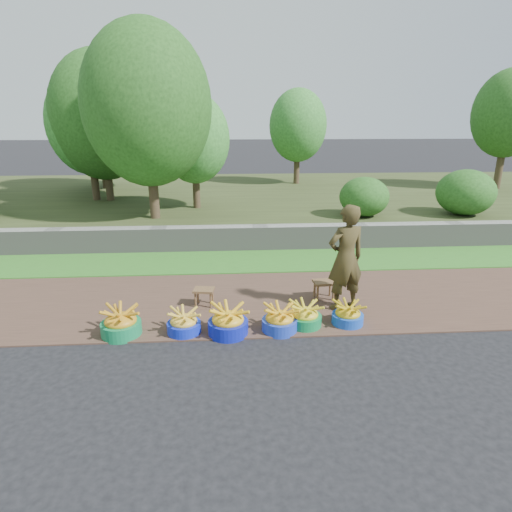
{
  "coord_description": "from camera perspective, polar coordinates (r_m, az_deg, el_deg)",
  "views": [
    {
      "loc": [
        -0.71,
        -5.07,
        2.8
      ],
      "look_at": [
        -0.28,
        1.3,
        0.75
      ],
      "focal_mm": 30.0,
      "sensor_mm": 36.0,
      "label": 1
    }
  ],
  "objects": [
    {
      "name": "ground_plane",
      "position": [
        5.84,
        3.68,
        -10.9
      ],
      "size": [
        120.0,
        120.0,
        0.0
      ],
      "primitive_type": "plane",
      "color": "black",
      "rests_on": "ground"
    },
    {
      "name": "dirt_shoulder",
      "position": [
        6.95,
        2.36,
        -5.9
      ],
      "size": [
        80.0,
        2.5,
        0.02
      ],
      "primitive_type": "cube",
      "color": "#4B3428",
      "rests_on": "ground"
    },
    {
      "name": "grass_verge",
      "position": [
        8.8,
        0.98,
        -0.63
      ],
      "size": [
        80.0,
        1.5,
        0.04
      ],
      "primitive_type": "cube",
      "color": "#327A24",
      "rests_on": "ground"
    },
    {
      "name": "retaining_wall",
      "position": [
        9.54,
        0.56,
        2.43
      ],
      "size": [
        80.0,
        0.35,
        0.55
      ],
      "primitive_type": "cube",
      "color": "gray",
      "rests_on": "ground"
    },
    {
      "name": "earth_bank",
      "position": [
        14.32,
        -0.95,
        7.51
      ],
      "size": [
        80.0,
        10.0,
        0.5
      ],
      "primitive_type": "cube",
      "color": "#36401E",
      "rests_on": "ground"
    },
    {
      "name": "vegetation",
      "position": [
        13.55,
        -22.65,
        15.94
      ],
      "size": [
        30.82,
        8.12,
        4.42
      ],
      "color": "#403220",
      "rests_on": "earth_bank"
    },
    {
      "name": "basin_a",
      "position": [
        6.1,
        -17.58,
        -8.53
      ],
      "size": [
        0.54,
        0.54,
        0.4
      ],
      "color": "#137C48",
      "rests_on": "ground"
    },
    {
      "name": "basin_b",
      "position": [
        5.96,
        -9.6,
        -8.82
      ],
      "size": [
        0.46,
        0.46,
        0.34
      ],
      "color": "#1228CD",
      "rests_on": "ground"
    },
    {
      "name": "basin_c",
      "position": [
        5.86,
        -3.75,
        -8.75
      ],
      "size": [
        0.54,
        0.54,
        0.41
      ],
      "color": "#0F1CAA",
      "rests_on": "ground"
    },
    {
      "name": "basin_d",
      "position": [
        5.95,
        3.17,
        -8.53
      ],
      "size": [
        0.49,
        0.49,
        0.37
      ],
      "color": "#1E3CC1",
      "rests_on": "ground"
    },
    {
      "name": "basin_e",
      "position": [
        6.11,
        6.52,
        -7.95
      ],
      "size": [
        0.47,
        0.47,
        0.35
      ],
      "color": "#117C3F",
      "rests_on": "ground"
    },
    {
      "name": "basin_f",
      "position": [
        6.26,
        12.13,
        -7.69
      ],
      "size": [
        0.45,
        0.45,
        0.33
      ],
      "color": "blue",
      "rests_on": "ground"
    },
    {
      "name": "stool_left",
      "position": [
        6.7,
        -6.96,
        -4.83
      ],
      "size": [
        0.34,
        0.28,
        0.27
      ],
      "rotation": [
        0.0,
        0.0,
        -0.15
      ],
      "color": "brown",
      "rests_on": "dirt_shoulder"
    },
    {
      "name": "stool_right",
      "position": [
        6.98,
        9.08,
        -3.8
      ],
      "size": [
        0.36,
        0.28,
        0.3
      ],
      "rotation": [
        0.0,
        0.0,
        0.07
      ],
      "color": "brown",
      "rests_on": "dirt_shoulder"
    },
    {
      "name": "vendor_woman",
      "position": [
        6.48,
        11.88,
        -0.29
      ],
      "size": [
        0.68,
        0.54,
        1.62
      ],
      "primitive_type": "imported",
      "rotation": [
        0.0,
        0.0,
        3.43
      ],
      "color": "black",
      "rests_on": "dirt_shoulder"
    }
  ]
}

